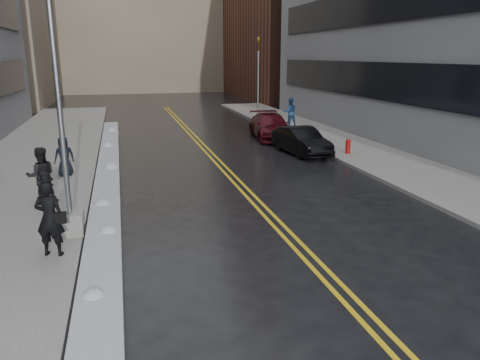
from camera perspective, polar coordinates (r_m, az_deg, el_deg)
ground at (r=11.89m, az=-4.36°, el=-9.23°), size 160.00×160.00×0.00m
sidewalk_west at (r=21.60m, az=-24.48°, el=0.81°), size 5.50×50.00×0.15m
sidewalk_east at (r=24.30m, az=15.06°, el=3.11°), size 4.00×50.00×0.15m
lane_line_left at (r=21.66m, az=-2.92°, el=2.00°), size 0.12×50.00×0.01m
lane_line_right at (r=21.72m, az=-2.15°, el=2.05°), size 0.12×50.00×0.01m
snow_ridge at (r=19.28m, az=-15.82°, el=0.32°), size 0.90×30.00×0.34m
building_far at (r=71.05m, az=-11.97°, el=19.66°), size 36.00×16.00×22.00m
lamppost at (r=12.98m, az=-20.73°, el=3.66°), size 0.65×0.65×7.62m
fire_hydrant at (r=23.74m, az=13.03°, el=4.13°), size 0.26×0.26×0.73m
traffic_signal at (r=36.22m, az=2.22°, el=12.68°), size 0.16×0.20×6.00m
pedestrian_fedora at (r=12.10m, az=-22.19°, el=-4.34°), size 0.78×0.62×1.89m
pedestrian_b at (r=16.42m, az=-23.06°, el=0.48°), size 1.03×0.87×1.88m
pedestrian_c at (r=20.00m, az=-20.65°, el=2.72°), size 0.90×0.73×1.59m
pedestrian_east at (r=32.16m, az=6.13°, el=8.21°), size 0.99×0.80×1.92m
car_black at (r=23.81m, az=7.50°, el=4.75°), size 1.90×4.28×1.37m
car_maroon at (r=28.31m, az=3.76°, el=6.56°), size 2.56×5.20×1.46m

